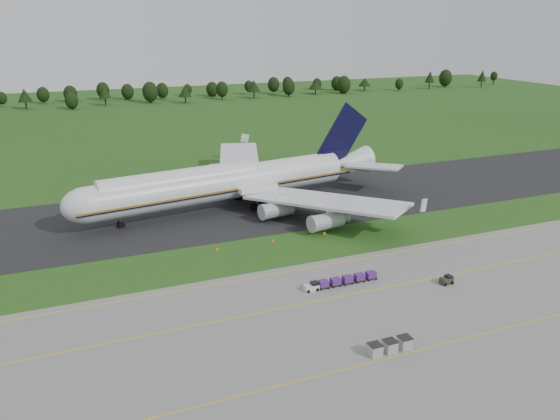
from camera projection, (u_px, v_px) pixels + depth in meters
name	position (u px, v px, depth m)	size (l,w,h in m)	color
ground	(274.00, 251.00, 108.40)	(600.00, 600.00, 0.00)	#234B16
apron	(360.00, 337.00, 78.58)	(300.00, 52.00, 0.06)	slate
taxiway	(232.00, 208.00, 132.94)	(300.00, 40.00, 0.08)	black
apron_markings	(338.00, 314.00, 84.73)	(300.00, 30.20, 0.01)	#E3B70D
tree_line	(145.00, 92.00, 302.68)	(524.45, 22.18, 11.97)	black
aircraft	(229.00, 182.00, 131.55)	(82.67, 79.33, 23.12)	silver
baggage_train	(340.00, 281.00, 93.89)	(13.70, 1.45, 1.40)	silver
utility_cart	(446.00, 281.00, 94.39)	(2.24, 1.52, 1.19)	#292D1F
uld_row	(390.00, 346.00, 74.80)	(6.55, 1.75, 1.73)	#949494
edge_markers	(273.00, 241.00, 112.31)	(24.22, 0.30, 0.60)	orange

